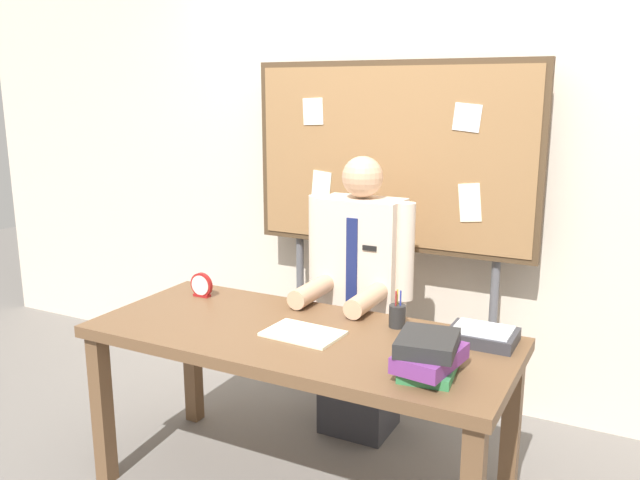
% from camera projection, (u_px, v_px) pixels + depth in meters
% --- Properties ---
extents(back_wall, '(6.40, 0.08, 2.70)m').
position_uv_depth(back_wall, '(405.00, 158.00, 3.59)').
color(back_wall, beige).
rests_on(back_wall, ground_plane).
extents(desk, '(1.75, 0.75, 0.74)m').
position_uv_depth(desk, '(299.00, 352.00, 2.70)').
color(desk, brown).
rests_on(desk, ground_plane).
extents(person, '(0.55, 0.56, 1.41)m').
position_uv_depth(person, '(360.00, 309.00, 3.24)').
color(person, '#2D2D33').
rests_on(person, ground_plane).
extents(bulletin_board, '(1.55, 0.09, 1.86)m').
position_uv_depth(bulletin_board, '(391.00, 161.00, 3.41)').
color(bulletin_board, '#4C3823').
rests_on(bulletin_board, ground_plane).
extents(book_stack, '(0.23, 0.31, 0.15)m').
position_uv_depth(book_stack, '(429.00, 355.00, 2.27)').
color(book_stack, '#337F47').
rests_on(book_stack, desk).
extents(open_notebook, '(0.32, 0.23, 0.01)m').
position_uv_depth(open_notebook, '(303.00, 333.00, 2.65)').
color(open_notebook, '#F4EFCC').
rests_on(open_notebook, desk).
extents(desk_clock, '(0.12, 0.04, 0.12)m').
position_uv_depth(desk_clock, '(201.00, 286.00, 3.13)').
color(desk_clock, maroon).
rests_on(desk_clock, desk).
extents(pen_holder, '(0.07, 0.07, 0.16)m').
position_uv_depth(pen_holder, '(397.00, 316.00, 2.73)').
color(pen_holder, '#262626').
rests_on(pen_holder, desk).
extents(paper_tray, '(0.26, 0.20, 0.06)m').
position_uv_depth(paper_tray, '(483.00, 336.00, 2.57)').
color(paper_tray, '#333338').
rests_on(paper_tray, desk).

